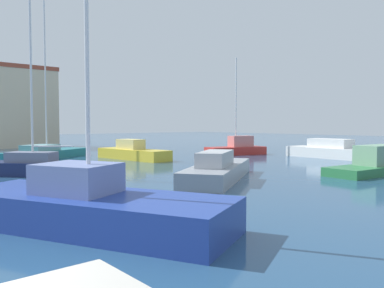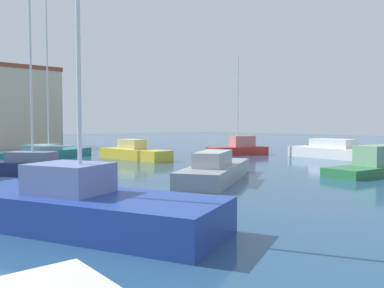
{
  "view_description": "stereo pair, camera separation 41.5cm",
  "coord_description": "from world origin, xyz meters",
  "px_view_note": "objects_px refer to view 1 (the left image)",
  "views": [
    {
      "loc": [
        -0.23,
        -5.75,
        2.92
      ],
      "look_at": [
        17.06,
        14.33,
        1.55
      ],
      "focal_mm": 36.79,
      "sensor_mm": 36.0,
      "label": 1
    },
    {
      "loc": [
        0.09,
        -6.02,
        2.92
      ],
      "look_at": [
        17.06,
        14.33,
        1.55
      ],
      "focal_mm": 36.79,
      "sensor_mm": 36.0,
      "label": 2
    }
  ],
  "objects_px": {
    "motorboat_yellow_center_channel": "(133,153)",
    "motorboat_green_outer_mooring": "(380,164)",
    "sailboat_teal_distant_east": "(46,152)",
    "sailboat_blue_behind_lamppost": "(88,206)",
    "motorboat_white_inner_mooring": "(336,151)",
    "sailboat_red_far_right": "(237,148)",
    "motorboat_grey_near_pier": "(218,170)",
    "sailboat_navy_far_left": "(33,165)"
  },
  "relations": [
    {
      "from": "sailboat_navy_far_left",
      "to": "motorboat_yellow_center_channel",
      "type": "distance_m",
      "value": 10.86
    },
    {
      "from": "motorboat_grey_near_pier",
      "to": "sailboat_navy_far_left",
      "type": "bearing_deg",
      "value": 129.06
    },
    {
      "from": "motorboat_white_inner_mooring",
      "to": "motorboat_grey_near_pier",
      "type": "bearing_deg",
      "value": -171.13
    },
    {
      "from": "motorboat_grey_near_pier",
      "to": "motorboat_yellow_center_channel",
      "type": "relative_size",
      "value": 1.09
    },
    {
      "from": "motorboat_green_outer_mooring",
      "to": "sailboat_teal_distant_east",
      "type": "distance_m",
      "value": 25.51
    },
    {
      "from": "motorboat_grey_near_pier",
      "to": "motorboat_white_inner_mooring",
      "type": "xyz_separation_m",
      "value": [
        16.5,
        2.58,
        0.06
      ]
    },
    {
      "from": "sailboat_navy_far_left",
      "to": "motorboat_white_inner_mooring",
      "type": "relative_size",
      "value": 1.21
    },
    {
      "from": "sailboat_red_far_right",
      "to": "motorboat_green_outer_mooring",
      "type": "xyz_separation_m",
      "value": [
        -3.82,
        -15.08,
        -0.08
      ]
    },
    {
      "from": "sailboat_teal_distant_east",
      "to": "motorboat_green_outer_mooring",
      "type": "bearing_deg",
      "value": -63.4
    },
    {
      "from": "motorboat_yellow_center_channel",
      "to": "sailboat_teal_distant_east",
      "type": "height_order",
      "value": "sailboat_teal_distant_east"
    },
    {
      "from": "sailboat_navy_far_left",
      "to": "motorboat_white_inner_mooring",
      "type": "distance_m",
      "value": 23.8
    },
    {
      "from": "sailboat_blue_behind_lamppost",
      "to": "sailboat_red_far_right",
      "type": "bearing_deg",
      "value": 34.0
    },
    {
      "from": "motorboat_white_inner_mooring",
      "to": "sailboat_red_far_right",
      "type": "height_order",
      "value": "sailboat_red_far_right"
    },
    {
      "from": "motorboat_white_inner_mooring",
      "to": "sailboat_blue_behind_lamppost",
      "type": "bearing_deg",
      "value": -164.99
    },
    {
      "from": "motorboat_grey_near_pier",
      "to": "motorboat_green_outer_mooring",
      "type": "xyz_separation_m",
      "value": [
        9.39,
        -4.21,
        0.01
      ]
    },
    {
      "from": "motorboat_white_inner_mooring",
      "to": "motorboat_green_outer_mooring",
      "type": "bearing_deg",
      "value": -136.36
    },
    {
      "from": "sailboat_red_far_right",
      "to": "motorboat_green_outer_mooring",
      "type": "distance_m",
      "value": 15.55
    },
    {
      "from": "motorboat_grey_near_pier",
      "to": "sailboat_teal_distant_east",
      "type": "bearing_deg",
      "value": 96.24
    },
    {
      "from": "sailboat_blue_behind_lamppost",
      "to": "motorboat_white_inner_mooring",
      "type": "bearing_deg",
      "value": 15.01
    },
    {
      "from": "sailboat_teal_distant_east",
      "to": "sailboat_navy_far_left",
      "type": "bearing_deg",
      "value": -113.78
    },
    {
      "from": "sailboat_teal_distant_east",
      "to": "sailboat_blue_behind_lamppost",
      "type": "distance_m",
      "value": 24.1
    },
    {
      "from": "sailboat_navy_far_left",
      "to": "sailboat_red_far_right",
      "type": "relative_size",
      "value": 1.2
    },
    {
      "from": "sailboat_red_far_right",
      "to": "sailboat_blue_behind_lamppost",
      "type": "distance_m",
      "value": 27.23
    },
    {
      "from": "motorboat_yellow_center_channel",
      "to": "motorboat_green_outer_mooring",
      "type": "distance_m",
      "value": 18.39
    },
    {
      "from": "motorboat_grey_near_pier",
      "to": "sailboat_teal_distant_east",
      "type": "xyz_separation_m",
      "value": [
        -2.03,
        18.6,
        -0.03
      ]
    },
    {
      "from": "motorboat_yellow_center_channel",
      "to": "sailboat_blue_behind_lamppost",
      "type": "relative_size",
      "value": 0.79
    },
    {
      "from": "motorboat_grey_near_pier",
      "to": "motorboat_green_outer_mooring",
      "type": "height_order",
      "value": "motorboat_green_outer_mooring"
    },
    {
      "from": "sailboat_red_far_right",
      "to": "motorboat_yellow_center_channel",
      "type": "bearing_deg",
      "value": 167.8
    },
    {
      "from": "motorboat_yellow_center_channel",
      "to": "sailboat_teal_distant_east",
      "type": "bearing_deg",
      "value": 132.66
    },
    {
      "from": "sailboat_red_far_right",
      "to": "motorboat_green_outer_mooring",
      "type": "bearing_deg",
      "value": -104.22
    },
    {
      "from": "sailboat_navy_far_left",
      "to": "sailboat_blue_behind_lamppost",
      "type": "height_order",
      "value": "sailboat_navy_far_left"
    },
    {
      "from": "sailboat_blue_behind_lamppost",
      "to": "motorboat_green_outer_mooring",
      "type": "bearing_deg",
      "value": 0.46
    },
    {
      "from": "sailboat_red_far_right",
      "to": "sailboat_blue_behind_lamppost",
      "type": "height_order",
      "value": "sailboat_blue_behind_lamppost"
    },
    {
      "from": "motorboat_grey_near_pier",
      "to": "motorboat_white_inner_mooring",
      "type": "height_order",
      "value": "motorboat_white_inner_mooring"
    },
    {
      "from": "motorboat_yellow_center_channel",
      "to": "sailboat_red_far_right",
      "type": "distance_m",
      "value": 10.38
    },
    {
      "from": "motorboat_white_inner_mooring",
      "to": "sailboat_teal_distant_east",
      "type": "xyz_separation_m",
      "value": [
        -18.54,
        16.02,
        -0.09
      ]
    },
    {
      "from": "sailboat_navy_far_left",
      "to": "sailboat_teal_distant_east",
      "type": "distance_m",
      "value": 11.4
    },
    {
      "from": "motorboat_green_outer_mooring",
      "to": "sailboat_teal_distant_east",
      "type": "height_order",
      "value": "sailboat_teal_distant_east"
    },
    {
      "from": "sailboat_blue_behind_lamppost",
      "to": "sailboat_navy_far_left",
      "type": "bearing_deg",
      "value": 77.68
    },
    {
      "from": "sailboat_red_far_right",
      "to": "sailboat_blue_behind_lamppost",
      "type": "relative_size",
      "value": 0.97
    },
    {
      "from": "motorboat_white_inner_mooring",
      "to": "sailboat_red_far_right",
      "type": "xyz_separation_m",
      "value": [
        -3.29,
        8.29,
        0.03
      ]
    },
    {
      "from": "sailboat_red_far_right",
      "to": "motorboat_white_inner_mooring",
      "type": "bearing_deg",
      "value": -68.35
    }
  ]
}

